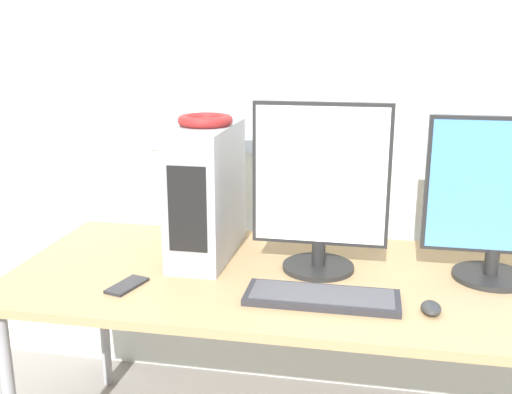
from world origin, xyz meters
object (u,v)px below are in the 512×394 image
object	(u,v)px
monitor_main	(320,188)
cell_phone	(127,285)
keyboard	(322,297)
mouse	(431,308)
headphones	(205,120)
monitor_right_near	(499,200)
pc_tower	(207,192)

from	to	relation	value
monitor_main	cell_phone	world-z (taller)	monitor_main
keyboard	monitor_main	bearing A→B (deg)	97.74
cell_phone	monitor_main	bearing A→B (deg)	39.84
keyboard	mouse	distance (m)	0.31
headphones	cell_phone	distance (m)	0.60
monitor_main	monitor_right_near	size ratio (longest dim) A/B	1.07
pc_tower	monitor_main	size ratio (longest dim) A/B	0.83
monitor_main	monitor_right_near	bearing A→B (deg)	2.37
headphones	monitor_main	size ratio (longest dim) A/B	0.34
pc_tower	keyboard	distance (m)	0.57
pc_tower	headphones	world-z (taller)	headphones
keyboard	cell_phone	size ratio (longest dim) A/B	2.88
monitor_right_near	cell_phone	distance (m)	1.17
pc_tower	monitor_right_near	distance (m)	0.94
headphones	cell_phone	bearing A→B (deg)	-117.11
monitor_right_near	monitor_main	bearing A→B (deg)	-177.63
monitor_main	keyboard	bearing A→B (deg)	-82.26
headphones	pc_tower	bearing A→B (deg)	-90.00
keyboard	headphones	bearing A→B (deg)	143.75
mouse	keyboard	bearing A→B (deg)	176.35
keyboard	mouse	xyz separation A→B (m)	(0.31, -0.02, 0.00)
monitor_right_near	mouse	size ratio (longest dim) A/B	5.95
pc_tower	mouse	world-z (taller)	pc_tower
cell_phone	keyboard	bearing A→B (deg)	16.69
mouse	monitor_main	bearing A→B (deg)	142.17
headphones	mouse	bearing A→B (deg)	-24.47
headphones	monitor_main	xyz separation A→B (m)	(0.40, -0.07, -0.20)
mouse	cell_phone	size ratio (longest dim) A/B	0.56
monitor_right_near	keyboard	size ratio (longest dim) A/B	1.15
headphones	monitor_right_near	size ratio (longest dim) A/B	0.36
headphones	keyboard	distance (m)	0.71
cell_phone	monitor_right_near	bearing A→B (deg)	29.51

